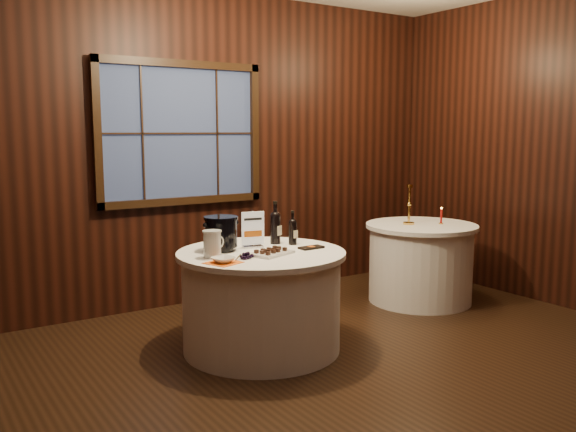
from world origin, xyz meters
TOP-DOWN VIEW (x-y plane):
  - ground at (0.00, 0.00)m, footprint 6.00×6.00m
  - back_wall at (0.00, 2.48)m, footprint 6.00×0.10m
  - main_table at (0.00, 1.00)m, footprint 1.28×1.28m
  - side_table at (2.00, 1.30)m, footprint 1.08×1.08m
  - sign_stand at (0.02, 1.16)m, footprint 0.18×0.12m
  - port_bottle_left at (0.25, 1.20)m, footprint 0.08×0.10m
  - port_bottle_right at (0.35, 1.09)m, footprint 0.07×0.07m
  - ice_bucket at (-0.25, 1.18)m, footprint 0.26×0.26m
  - chocolate_plate at (-0.00, 0.85)m, footprint 0.37×0.31m
  - chocolate_box at (0.38, 0.88)m, footprint 0.20×0.10m
  - grape_bunch at (-0.22, 0.82)m, footprint 0.18×0.09m
  - glass_pitcher at (-0.41, 1.00)m, footprint 0.18×0.14m
  - orange_napkin at (-0.43, 0.79)m, footprint 0.27×0.27m
  - cracker_bowl at (-0.43, 0.79)m, footprint 0.18×0.18m
  - brass_candlestick at (1.89, 1.36)m, footprint 0.11×0.11m
  - red_candle at (2.16, 1.20)m, footprint 0.05×0.05m

SIDE VIEW (x-z plane):
  - ground at x=0.00m, z-range 0.00..0.00m
  - main_table at x=0.00m, z-range 0.00..0.77m
  - side_table at x=2.00m, z-range 0.00..0.77m
  - orange_napkin at x=-0.43m, z-range 0.77..0.77m
  - chocolate_box at x=0.38m, z-range 0.77..0.79m
  - chocolate_plate at x=0.00m, z-range 0.77..0.81m
  - grape_bunch at x=-0.22m, z-range 0.77..0.81m
  - cracker_bowl at x=-0.43m, z-range 0.77..0.81m
  - red_candle at x=2.16m, z-range 0.75..0.92m
  - glass_pitcher at x=-0.41m, z-range 0.77..0.97m
  - sign_stand at x=0.02m, z-range 0.72..1.02m
  - port_bottle_right at x=0.35m, z-range 0.75..1.03m
  - ice_bucket at x=-0.25m, z-range 0.78..1.04m
  - brass_candlestick at x=1.89m, z-range 0.72..1.11m
  - port_bottle_left at x=0.25m, z-range 0.75..1.09m
  - back_wall at x=0.00m, z-range 0.04..3.04m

